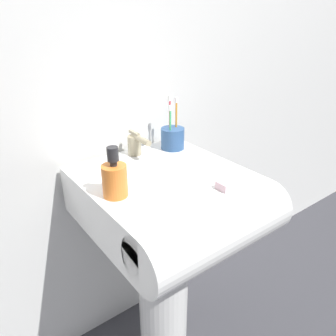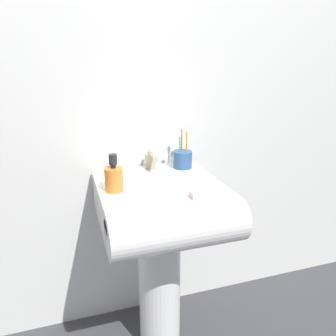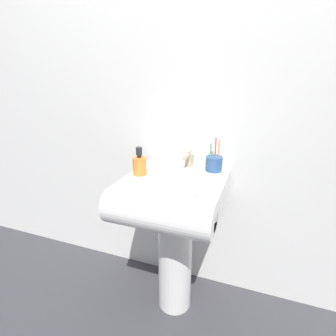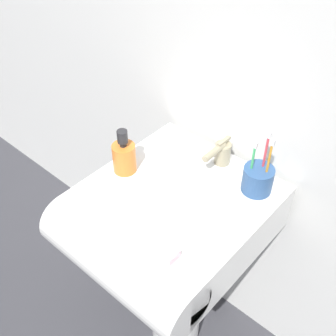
{
  "view_description": "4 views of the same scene",
  "coord_description": "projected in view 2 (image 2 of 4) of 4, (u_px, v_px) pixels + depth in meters",
  "views": [
    {
      "loc": [
        -0.56,
        -0.78,
        1.31
      ],
      "look_at": [
        0.0,
        -0.03,
        0.87
      ],
      "focal_mm": 35.0,
      "sensor_mm": 36.0,
      "label": 1
    },
    {
      "loc": [
        -0.35,
        -1.23,
        1.33
      ],
      "look_at": [
        0.03,
        -0.02,
        0.91
      ],
      "focal_mm": 35.0,
      "sensor_mm": 36.0,
      "label": 2
    },
    {
      "loc": [
        0.4,
        -1.2,
        1.33
      ],
      "look_at": [
        -0.04,
        -0.02,
        0.89
      ],
      "focal_mm": 28.0,
      "sensor_mm": 36.0,
      "label": 3
    },
    {
      "loc": [
        0.56,
        -0.69,
        1.72
      ],
      "look_at": [
        -0.02,
        -0.02,
        0.94
      ],
      "focal_mm": 45.0,
      "sensor_mm": 36.0,
      "label": 4
    }
  ],
  "objects": [
    {
      "name": "wall_back",
      "position": [
        140.0,
        89.0,
        1.52
      ],
      "size": [
        5.0,
        0.05,
        2.4
      ],
      "primitive_type": "cube",
      "color": "silver",
      "rests_on": "ground"
    },
    {
      "name": "sink_pedestal",
      "position": [
        160.0,
        283.0,
        1.53
      ],
      "size": [
        0.19,
        0.19,
        0.68
      ],
      "primitive_type": "cylinder",
      "color": "white",
      "rests_on": "ground"
    },
    {
      "name": "sink_basin",
      "position": [
        163.0,
        207.0,
        1.34
      ],
      "size": [
        0.5,
        0.58,
        0.17
      ],
      "color": "white",
      "rests_on": "sink_pedestal"
    },
    {
      "name": "faucet",
      "position": [
        151.0,
        160.0,
        1.53
      ],
      "size": [
        0.05,
        0.12,
        0.09
      ],
      "color": "tan",
      "rests_on": "sink_basin"
    },
    {
      "name": "toothbrush_cup",
      "position": [
        183.0,
        159.0,
        1.55
      ],
      "size": [
        0.09,
        0.09,
        0.2
      ],
      "color": "#2D5184",
      "rests_on": "sink_basin"
    },
    {
      "name": "soap_bottle",
      "position": [
        114.0,
        178.0,
        1.27
      ],
      "size": [
        0.07,
        0.07,
        0.15
      ],
      "color": "orange",
      "rests_on": "sink_basin"
    },
    {
      "name": "bar_soap",
      "position": [
        202.0,
        194.0,
        1.22
      ],
      "size": [
        0.09,
        0.04,
        0.02
      ],
      "primitive_type": "cube",
      "color": "silver",
      "rests_on": "sink_basin"
    }
  ]
}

